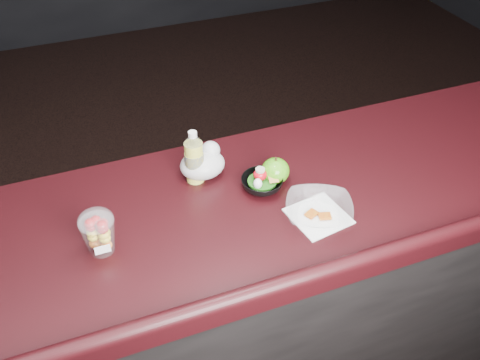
% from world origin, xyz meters
% --- Properties ---
extents(counter, '(4.06, 0.71, 1.02)m').
position_xyz_m(counter, '(0.00, 0.30, 0.51)').
color(counter, black).
rests_on(counter, ground).
extents(lemonade_bottle, '(0.06, 0.06, 0.19)m').
position_xyz_m(lemonade_bottle, '(-0.02, 0.46, 1.10)').
color(lemonade_bottle, yellow).
rests_on(lemonade_bottle, counter).
extents(fruit_cup, '(0.10, 0.10, 0.14)m').
position_xyz_m(fruit_cup, '(-0.36, 0.26, 1.09)').
color(fruit_cup, white).
rests_on(fruit_cup, counter).
extents(green_apple, '(0.09, 0.09, 0.10)m').
position_xyz_m(green_apple, '(0.22, 0.36, 1.06)').
color(green_apple, '#28840F').
rests_on(green_apple, counter).
extents(plastic_bag, '(0.15, 0.12, 0.11)m').
position_xyz_m(plastic_bag, '(0.01, 0.48, 1.07)').
color(plastic_bag, silver).
rests_on(plastic_bag, counter).
extents(snack_bowl, '(0.16, 0.16, 0.07)m').
position_xyz_m(snack_bowl, '(0.16, 0.34, 1.04)').
color(snack_bowl, black).
rests_on(snack_bowl, counter).
extents(takeout_bowl, '(0.27, 0.27, 0.05)m').
position_xyz_m(takeout_bowl, '(0.27, 0.16, 1.04)').
color(takeout_bowl, silver).
rests_on(takeout_bowl, counter).
extents(paper_napkin, '(0.18, 0.18, 0.00)m').
position_xyz_m(paper_napkin, '(0.27, 0.16, 1.02)').
color(paper_napkin, white).
rests_on(paper_napkin, counter).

